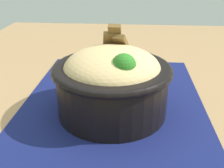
# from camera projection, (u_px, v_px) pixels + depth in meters

# --- Properties ---
(table) EXTENTS (1.28, 0.86, 0.75)m
(table) POSITION_uv_depth(u_px,v_px,m) (105.00, 136.00, 0.50)
(table) COLOR #99754C
(table) RESTS_ON ground_plane
(placemat) EXTENTS (0.42, 0.31, 0.00)m
(placemat) POSITION_uv_depth(u_px,v_px,m) (113.00, 103.00, 0.48)
(placemat) COLOR #11194C
(placemat) RESTS_ON table
(bowl) EXTENTS (0.19, 0.19, 0.14)m
(bowl) POSITION_uv_depth(u_px,v_px,m) (112.00, 80.00, 0.42)
(bowl) COLOR black
(bowl) RESTS_ON placemat
(fork) EXTENTS (0.02, 0.13, 0.00)m
(fork) POSITION_uv_depth(u_px,v_px,m) (105.00, 81.00, 0.55)
(fork) COLOR beige
(fork) RESTS_ON placemat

